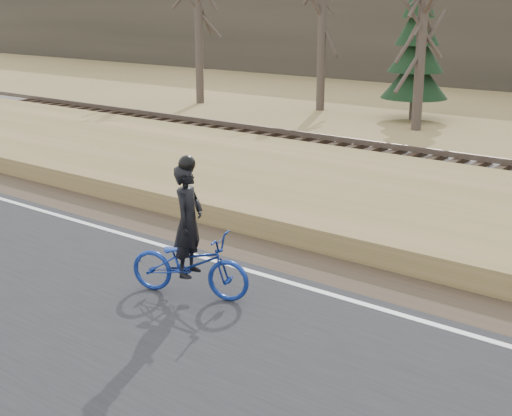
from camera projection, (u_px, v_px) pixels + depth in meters
The scene contains 12 objects.
ground at pixel (171, 256), 13.03m from camera, with size 120.00×120.00×0.00m, color #95784B.
road at pixel (57, 298), 11.14m from camera, with size 120.00×6.00×0.06m, color black.
edge_line at pixel (178, 250), 13.17m from camera, with size 120.00×0.12×0.01m, color silver.
shoulder at pixel (214, 239), 13.93m from camera, with size 120.00×1.60×0.04m, color #473A2B.
embankment at pixel (302, 197), 16.14m from camera, with size 120.00×5.00×0.44m, color #95784B.
ballast at pixel (383, 167), 19.00m from camera, with size 120.00×3.00×0.45m, color slate.
railroad at pixel (383, 156), 18.92m from camera, with size 120.00×2.40×0.29m.
cyclist at pixel (189, 253), 10.99m from camera, with size 2.08×1.28×2.24m.
bare_tree_far_left at pixel (198, 21), 31.51m from camera, with size 0.36×0.36×7.25m, color #453932.
bare_tree_left at pixel (322, 14), 29.30m from camera, with size 0.36×0.36×7.93m, color #453932.
bare_tree_near_left at pixel (421, 45), 24.94m from camera, with size 0.36×0.36×5.98m, color #453932.
conifer at pixel (416, 52), 27.39m from camera, with size 2.60×2.60×5.48m.
Camera 1 is at (8.82, -8.66, 4.51)m, focal length 50.00 mm.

